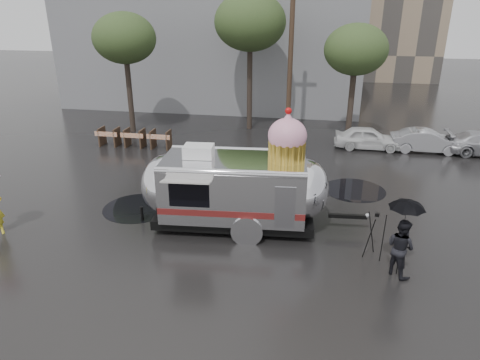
# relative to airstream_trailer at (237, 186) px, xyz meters

# --- Properties ---
(ground) EXTENTS (120.00, 120.00, 0.00)m
(ground) POSITION_rel_airstream_trailer_xyz_m (-1.71, -2.01, -1.52)
(ground) COLOR black
(ground) RESTS_ON ground
(puddles) EXTENTS (10.92, 5.92, 0.01)m
(puddles) POSITION_rel_airstream_trailer_xyz_m (0.03, 2.09, -1.51)
(puddles) COLOR black
(puddles) RESTS_ON ground
(grey_building) EXTENTS (22.00, 12.00, 13.00)m
(grey_building) POSITION_rel_airstream_trailer_xyz_m (-5.71, 21.99, 4.98)
(grey_building) COLOR slate
(grey_building) RESTS_ON ground
(utility_pole) EXTENTS (1.60, 0.28, 9.00)m
(utility_pole) POSITION_rel_airstream_trailer_xyz_m (0.79, 11.99, 3.10)
(utility_pole) COLOR #473323
(utility_pole) RESTS_ON ground
(tree_left) EXTENTS (3.64, 3.64, 6.95)m
(tree_left) POSITION_rel_airstream_trailer_xyz_m (-8.71, 10.99, 3.97)
(tree_left) COLOR #382D26
(tree_left) RESTS_ON ground
(tree_mid) EXTENTS (4.20, 4.20, 8.03)m
(tree_mid) POSITION_rel_airstream_trailer_xyz_m (-1.71, 12.99, 4.82)
(tree_mid) COLOR #382D26
(tree_mid) RESTS_ON ground
(tree_right) EXTENTS (3.36, 3.36, 6.42)m
(tree_right) POSITION_rel_airstream_trailer_xyz_m (4.29, 10.99, 3.54)
(tree_right) COLOR #382D26
(tree_right) RESTS_ON ground
(barricade_row) EXTENTS (4.30, 0.80, 1.00)m
(barricade_row) POSITION_rel_airstream_trailer_xyz_m (-7.26, 7.96, -1.00)
(barricade_row) COLOR #473323
(barricade_row) RESTS_ON ground
(parked_cars) EXTENTS (13.20, 1.90, 1.50)m
(parked_cars) POSITION_rel_airstream_trailer_xyz_m (10.07, 9.99, -0.80)
(parked_cars) COLOR silver
(parked_cars) RESTS_ON ground
(airstream_trailer) EXTENTS (8.03, 3.45, 4.33)m
(airstream_trailer) POSITION_rel_airstream_trailer_xyz_m (0.00, 0.00, 0.00)
(airstream_trailer) COLOR silver
(airstream_trailer) RESTS_ON ground
(person_right) EXTENTS (0.90, 0.94, 1.74)m
(person_right) POSITION_rel_airstream_trailer_xyz_m (5.10, -2.08, -0.65)
(person_right) COLOR black
(person_right) RESTS_ON ground
(umbrella_black) EXTENTS (1.20, 1.20, 2.37)m
(umbrella_black) POSITION_rel_airstream_trailer_xyz_m (5.10, -2.08, 0.44)
(umbrella_black) COLOR black
(umbrella_black) RESTS_ON ground
(tripod) EXTENTS (0.60, 0.60, 1.50)m
(tripod) POSITION_rel_airstream_trailer_xyz_m (4.49, -1.26, -0.63)
(tripod) COLOR black
(tripod) RESTS_ON ground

